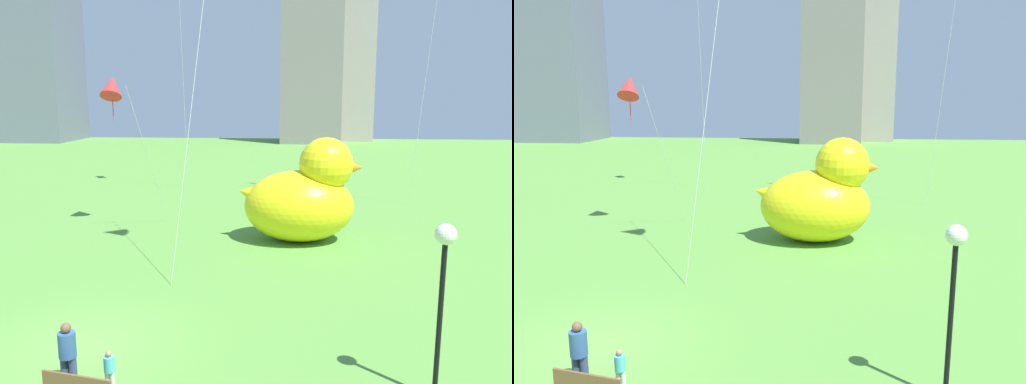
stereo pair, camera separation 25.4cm
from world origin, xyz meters
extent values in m
plane|color=#5A963C|center=(0.00, 0.00, 0.00)|extent=(140.00, 140.00, 0.00)
cylinder|color=#38476B|center=(0.40, -2.04, 0.41)|extent=(0.19, 0.19, 0.82)
cylinder|color=#38476B|center=(0.61, -2.04, 0.41)|extent=(0.19, 0.19, 0.82)
cylinder|color=#33598C|center=(0.50, -2.04, 1.12)|extent=(0.41, 0.41, 0.61)
sphere|color=brown|center=(0.50, -2.04, 1.55)|extent=(0.24, 0.24, 0.24)
cylinder|color=silver|center=(1.44, -2.07, 0.25)|extent=(0.11, 0.11, 0.50)
cylinder|color=silver|center=(1.56, -2.07, 0.25)|extent=(0.11, 0.11, 0.50)
cylinder|color=#4CBFC6|center=(1.50, -2.07, 0.69)|extent=(0.25, 0.25, 0.38)
sphere|color=#A87C5B|center=(1.50, -2.07, 0.95)|extent=(0.15, 0.15, 0.15)
ellipsoid|color=yellow|center=(6.02, 11.01, 1.70)|extent=(5.21, 3.85, 3.40)
sphere|color=yellow|center=(7.26, 11.01, 3.71)|extent=(2.54, 2.54, 2.54)
cone|color=orange|center=(8.40, 11.01, 3.58)|extent=(1.14, 1.14, 1.14)
cone|color=yellow|center=(3.75, 11.01, 2.27)|extent=(1.56, 1.36, 1.64)
cylinder|color=black|center=(9.06, -1.81, 1.87)|extent=(0.12, 0.12, 3.73)
sphere|color=#EAEACC|center=(9.06, -1.81, 3.92)|extent=(0.47, 0.47, 0.47)
cube|color=slate|center=(-34.00, 63.96, 13.64)|extent=(11.72, 11.17, 27.27)
cube|color=gray|center=(8.00, 64.88, 10.80)|extent=(8.68, 10.10, 21.59)
cube|color=#9E938C|center=(14.00, 68.70, 17.86)|extent=(7.02, 8.25, 35.73)
cylinder|color=silver|center=(2.04, 6.38, 7.57)|extent=(1.51, 3.27, 15.14)
cylinder|color=silver|center=(13.71, 18.73, 10.76)|extent=(1.28, 1.92, 21.53)
cylinder|color=silver|center=(-2.08, 23.25, 7.48)|extent=(0.42, 3.37, 14.97)
cylinder|color=silver|center=(-1.59, 12.44, 3.66)|extent=(0.84, 3.80, 7.32)
cone|color=red|center=(-3.48, 12.85, 7.31)|extent=(1.19, 1.58, 1.51)
cylinder|color=red|center=(-3.48, 12.85, 6.41)|extent=(0.04, 0.04, 1.60)
camera|label=1|loc=(5.76, -12.69, 6.88)|focal=35.61mm
camera|label=2|loc=(6.01, -12.67, 6.88)|focal=35.61mm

